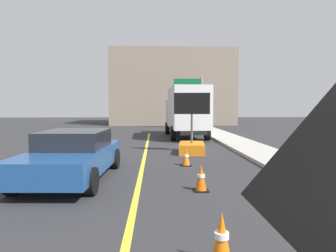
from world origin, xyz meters
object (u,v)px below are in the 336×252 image
(highway_guide_sign, at_px, (193,93))
(traffic_cone_far_lane, at_px, (186,157))
(box_truck, at_px, (186,111))
(pickup_car, at_px, (73,155))
(traffic_cone_mid_lane, at_px, (201,178))
(arrow_board_trailer, at_px, (192,142))
(traffic_cone_near_sign, at_px, (222,239))

(highway_guide_sign, height_order, traffic_cone_far_lane, highway_guide_sign)
(box_truck, xyz_separation_m, highway_guide_sign, (1.61, 8.27, 1.61))
(pickup_car, distance_m, traffic_cone_mid_lane, 3.76)
(traffic_cone_mid_lane, distance_m, traffic_cone_far_lane, 3.06)
(arrow_board_trailer, relative_size, traffic_cone_near_sign, 3.72)
(arrow_board_trailer, xyz_separation_m, traffic_cone_far_lane, (-0.56, -2.80, -0.18))
(box_truck, bearing_deg, highway_guide_sign, 78.99)
(box_truck, xyz_separation_m, traffic_cone_far_lane, (-1.02, -9.44, -1.51))
(box_truck, relative_size, traffic_cone_near_sign, 9.35)
(arrow_board_trailer, height_order, box_truck, box_truck)
(arrow_board_trailer, height_order, traffic_cone_near_sign, arrow_board_trailer)
(box_truck, height_order, pickup_car, box_truck)
(traffic_cone_mid_lane, bearing_deg, traffic_cone_far_lane, 90.70)
(arrow_board_trailer, xyz_separation_m, box_truck, (0.46, 6.64, 1.33))
(box_truck, relative_size, pickup_car, 1.48)
(traffic_cone_near_sign, bearing_deg, highway_guide_sign, 83.22)
(arrow_board_trailer, xyz_separation_m, traffic_cone_near_sign, (-0.80, -9.21, -0.12))
(box_truck, distance_m, highway_guide_sign, 8.58)
(arrow_board_trailer, distance_m, traffic_cone_near_sign, 9.24)
(traffic_cone_near_sign, bearing_deg, box_truck, 85.46)
(box_truck, height_order, highway_guide_sign, highway_guide_sign)
(box_truck, height_order, traffic_cone_mid_lane, box_truck)
(traffic_cone_mid_lane, bearing_deg, arrow_board_trailer, 84.90)
(highway_guide_sign, relative_size, traffic_cone_far_lane, 8.22)
(traffic_cone_far_lane, bearing_deg, traffic_cone_mid_lane, -89.30)
(highway_guide_sign, distance_m, traffic_cone_far_lane, 18.18)
(traffic_cone_mid_lane, bearing_deg, box_truck, 85.50)
(pickup_car, xyz_separation_m, traffic_cone_near_sign, (3.21, -4.71, -0.34))
(box_truck, height_order, traffic_cone_far_lane, box_truck)
(traffic_cone_near_sign, xyz_separation_m, traffic_cone_mid_lane, (0.27, 3.35, -0.03))
(traffic_cone_mid_lane, relative_size, traffic_cone_far_lane, 1.08)
(arrow_board_trailer, relative_size, box_truck, 0.40)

